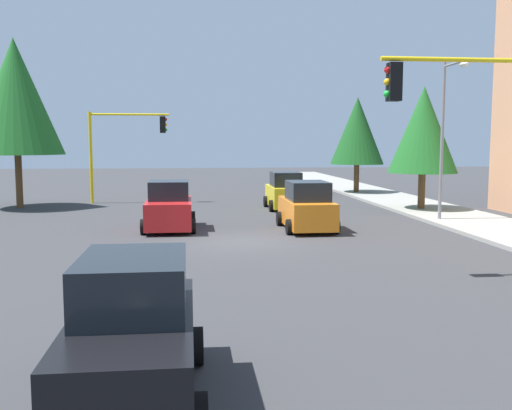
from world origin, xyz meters
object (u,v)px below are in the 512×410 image
Objects in this scene: car_black at (133,336)px; car_yellow at (285,192)px; tree_roadside_mid at (423,130)px; tree_roadside_far at (357,131)px; car_red at (169,208)px; tree_opposite_side at (15,97)px; traffic_signal_near_left at (481,121)px; car_orange at (307,208)px; traffic_signal_far_right at (123,138)px; street_lamp_curbside at (447,123)px.

car_black is 23.05m from car_yellow.
tree_roadside_far is (-10.00, -0.50, 0.15)m from tree_roadside_mid.
car_red is at bearing -39.30° from tree_roadside_far.
tree_opposite_side is 1.42× the size of tree_roadside_mid.
tree_opposite_side reaches higher than car_yellow.
tree_roadside_mid is at bearing 148.51° from car_black.
traffic_signal_near_left is 1.47× the size of car_black.
tree_opposite_side is 15.23m from car_yellow.
tree_roadside_mid is 9.61m from car_orange.
traffic_signal_far_right is 1.46× the size of car_yellow.
tree_roadside_far is 1.67× the size of car_black.
car_orange is (-15.02, 5.47, 0.00)m from car_black.
car_yellow and car_orange have the same top height.
street_lamp_curbside is 1.07× the size of tree_roadside_far.
car_red is 1.05× the size of car_yellow.
tree_roadside_mid is (6.00, 15.63, 0.39)m from traffic_signal_far_right.
traffic_signal_far_right is 0.83× the size of tree_roadside_mid.
traffic_signal_far_right is 11.62m from car_red.
street_lamp_curbside is 1.10× the size of tree_roadside_mid.
tree_roadside_far is (-4.00, 15.13, 0.54)m from traffic_signal_far_right.
traffic_signal_far_right is 15.66m from tree_roadside_far.
traffic_signal_near_left is 11.07m from car_black.
tree_opposite_side is at bearing -161.14° from car_black.
traffic_signal_near_left is 1.09× the size of traffic_signal_far_right.
tree_opposite_side is 21.42m from tree_roadside_far.
car_yellow is (-6.13, -6.01, -3.45)m from street_lamp_curbside.
car_orange is at bearing 55.42° from tree_opposite_side.
traffic_signal_far_right is (-20.00, -11.35, -0.32)m from traffic_signal_near_left.
tree_roadside_mid is at bearing 75.69° from car_yellow.
tree_opposite_side reaches higher than car_orange.
car_yellow is at bearing -135.56° from street_lamp_curbside.
car_red and car_orange have the same top height.
traffic_signal_near_left is at bearing 128.34° from car_black.
traffic_signal_near_left is 1.60× the size of car_yellow.
street_lamp_curbside reaches higher than car_orange.
traffic_signal_near_left is 24.63m from tree_opposite_side.
street_lamp_curbside is 9.25m from car_yellow.
traffic_signal_far_right is at bearing 110.44° from tree_opposite_side.
car_red is (8.87, 8.33, -5.05)m from tree_opposite_side.
tree_roadside_far is (-14.39, 0.30, -0.05)m from street_lamp_curbside.
tree_opposite_side reaches higher than traffic_signal_far_right.
traffic_signal_far_right is 6.13m from tree_opposite_side.
car_red is 8.83m from car_yellow.
street_lamp_curbside is 0.77× the size of tree_opposite_side.
tree_opposite_side reaches higher than street_lamp_curbside.
traffic_signal_far_right is 1.35× the size of car_black.
tree_opposite_side is at bearing -100.78° from tree_roadside_mid.
car_red is at bearing -97.13° from car_orange.
tree_roadside_mid reaches higher than car_orange.
tree_roadside_far is 1.73× the size of car_red.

